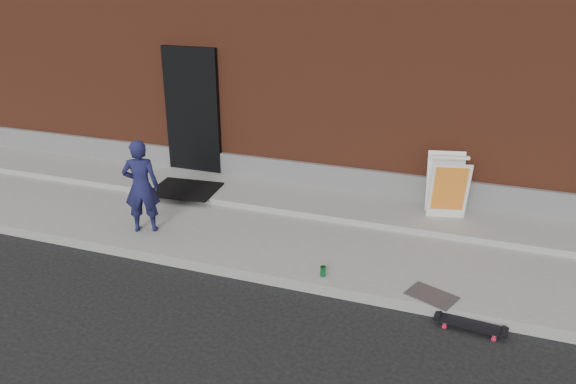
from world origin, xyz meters
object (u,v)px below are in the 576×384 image
at_px(pizza_sign, 447,186).
at_px(soda_can, 323,271).
at_px(skateboard, 470,325).
at_px(child, 141,186).

distance_m(pizza_sign, soda_can, 2.63).
xyz_separation_m(skateboard, soda_can, (-1.83, 0.34, 0.15)).
relative_size(skateboard, soda_can, 5.82).
bearing_deg(soda_can, child, 172.33).
distance_m(child, pizza_sign, 4.56).
height_order(skateboard, pizza_sign, pizza_sign).
xyz_separation_m(child, soda_can, (2.88, -0.39, -0.63)).
bearing_deg(pizza_sign, skateboard, -78.04).
bearing_deg(child, pizza_sign, 179.36).
bearing_deg(skateboard, child, 171.24).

